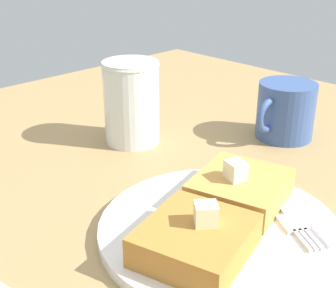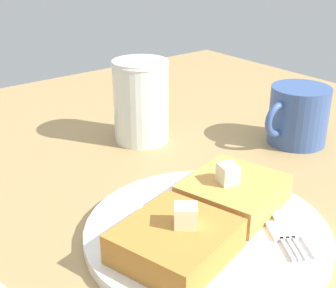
# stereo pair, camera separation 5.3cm
# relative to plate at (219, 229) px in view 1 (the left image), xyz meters

# --- Properties ---
(table_surface) EXTENTS (0.98, 0.98, 0.03)m
(table_surface) POSITION_rel_plate_xyz_m (-0.05, -0.10, -0.02)
(table_surface) COLOR #A08151
(table_surface) RESTS_ON ground
(plate) EXTENTS (0.23, 0.23, 0.01)m
(plate) POSITION_rel_plate_xyz_m (0.00, 0.00, 0.00)
(plate) COLOR silver
(plate) RESTS_ON table_surface
(toast_slice_left) EXTENTS (0.11, 0.11, 0.03)m
(toast_slice_left) POSITION_rel_plate_xyz_m (-0.05, -0.01, 0.02)
(toast_slice_left) COLOR #CB9245
(toast_slice_left) RESTS_ON plate
(toast_slice_middle) EXTENTS (0.11, 0.11, 0.03)m
(toast_slice_middle) POSITION_rel_plate_xyz_m (0.05, 0.01, 0.02)
(toast_slice_middle) COLOR #B47832
(toast_slice_middle) RESTS_ON plate
(butter_pat_primary) EXTENTS (0.02, 0.02, 0.02)m
(butter_pat_primary) POSITION_rel_plate_xyz_m (-0.04, -0.02, 0.04)
(butter_pat_primary) COLOR #F1EDC8
(butter_pat_primary) RESTS_ON toast_slice_left
(butter_pat_secondary) EXTENTS (0.03, 0.03, 0.02)m
(butter_pat_secondary) POSITION_rel_plate_xyz_m (0.04, 0.02, 0.04)
(butter_pat_secondary) COLOR beige
(butter_pat_secondary) RESTS_ON toast_slice_middle
(fork) EXTENTS (0.10, 0.14, 0.00)m
(fork) POSITION_rel_plate_xyz_m (-0.06, 0.03, 0.01)
(fork) COLOR silver
(fork) RESTS_ON plate
(syrup_jar) EXTENTS (0.08, 0.08, 0.11)m
(syrup_jar) POSITION_rel_plate_xyz_m (-0.09, -0.23, 0.04)
(syrup_jar) COLOR #3B1B09
(syrup_jar) RESTS_ON table_surface
(coffee_mug) EXTENTS (0.11, 0.08, 0.08)m
(coffee_mug) POSITION_rel_plate_xyz_m (-0.25, -0.09, 0.03)
(coffee_mug) COLOR #38548E
(coffee_mug) RESTS_ON table_surface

